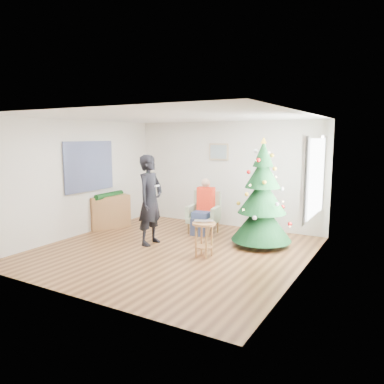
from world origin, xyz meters
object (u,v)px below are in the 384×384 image
Objects in this scene: armchair at (204,218)px; standing_man at (150,200)px; stool at (204,239)px; christmas_tree at (262,198)px; console at (110,212)px.

standing_man is (-0.54, -1.36, 0.58)m from armchair.
standing_man is at bearing -119.43° from armchair.
armchair reaches higher than stool.
standing_man reaches higher than stool.
stool is 0.67× the size of armchair.
christmas_tree reaches higher than standing_man.
armchair is (-1.50, 0.32, -0.65)m from christmas_tree.
christmas_tree reaches higher than armchair.
stool is at bearing -70.11° from armchair.
stool is 1.77m from armchair.
console reaches higher than stool.
console is (-3.72, -0.43, -0.60)m from christmas_tree.
console is at bearing 69.04° from standing_man.
christmas_tree is 2.23× the size of console.
standing_man is at bearing 2.74° from console.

